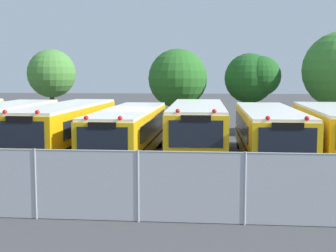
{
  "coord_description": "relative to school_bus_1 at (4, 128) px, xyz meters",
  "views": [
    {
      "loc": [
        3.93,
        -22.99,
        4.09
      ],
      "look_at": [
        1.8,
        0.0,
        1.6
      ],
      "focal_mm": 51.16,
      "sensor_mm": 36.0,
      "label": 1
    }
  ],
  "objects": [
    {
      "name": "school_bus_6",
      "position": [
        16.14,
        -0.16,
        -0.02
      ],
      "size": [
        2.68,
        9.84,
        2.68
      ],
      "rotation": [
        0.0,
        0.0,
        3.12
      ],
      "color": "#EAA80C",
      "rests_on": "ground_plane"
    },
    {
      "name": "school_bus_4",
      "position": [
        9.73,
        -0.02,
        0.03
      ],
      "size": [
        2.77,
        10.21,
        2.78
      ],
      "rotation": [
        0.0,
        0.0,
        3.16
      ],
      "color": "yellow",
      "rests_on": "ground_plane"
    },
    {
      "name": "school_bus_5",
      "position": [
        13.13,
        -0.15,
        -0.06
      ],
      "size": [
        2.66,
        11.22,
        2.6
      ],
      "rotation": [
        0.0,
        0.0,
        3.15
      ],
      "color": "yellow",
      "rests_on": "ground_plane"
    },
    {
      "name": "tree_2",
      "position": [
        8.07,
        10.44,
        2.46
      ],
      "size": [
        4.13,
        4.13,
        5.88
      ],
      "color": "#4C3823",
      "rests_on": "ground_plane"
    },
    {
      "name": "school_bus_3",
      "position": [
        6.41,
        -0.2,
        -0.08
      ],
      "size": [
        2.5,
        11.31,
        2.56
      ],
      "rotation": [
        0.0,
        0.0,
        3.13
      ],
      "color": "yellow",
      "rests_on": "ground_plane"
    },
    {
      "name": "tree_1",
      "position": [
        -1.25,
        10.93,
        2.65
      ],
      "size": [
        3.51,
        3.51,
        5.92
      ],
      "color": "#4C3823",
      "rests_on": "ground_plane"
    },
    {
      "name": "school_bus_2",
      "position": [
        3.32,
        -0.35,
        0.02
      ],
      "size": [
        2.69,
        10.94,
        2.76
      ],
      "rotation": [
        0.0,
        0.0,
        3.11
      ],
      "color": "#EAA80C",
      "rests_on": "ground_plane"
    },
    {
      "name": "chainlink_fence",
      "position": [
        6.95,
        -10.22,
        -0.38
      ],
      "size": [
        26.45,
        0.07,
        2.02
      ],
      "color": "#9EA0A3",
      "rests_on": "ground_plane"
    },
    {
      "name": "ground_plane",
      "position": [
        6.51,
        -0.08,
        -1.43
      ],
      "size": [
        160.0,
        160.0,
        0.0
      ],
      "primitive_type": "plane",
      "color": "#424244"
    },
    {
      "name": "tree_3",
      "position": [
        13.25,
        10.54,
        2.44
      ],
      "size": [
        3.86,
        3.47,
        5.56
      ],
      "color": "#4C3823",
      "rests_on": "ground_plane"
    },
    {
      "name": "school_bus_1",
      "position": [
        0.0,
        0.0,
        0.0
      ],
      "size": [
        2.52,
        10.2,
        2.72
      ],
      "rotation": [
        0.0,
        0.0,
        3.15
      ],
      "color": "yellow",
      "rests_on": "ground_plane"
    }
  ]
}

